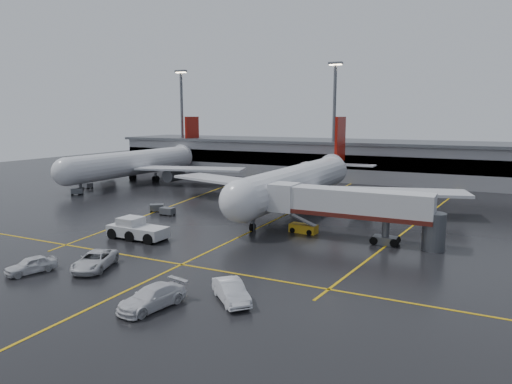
% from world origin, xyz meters
% --- Properties ---
extents(ground, '(220.00, 220.00, 0.00)m').
position_xyz_m(ground, '(0.00, 0.00, 0.00)').
color(ground, black).
rests_on(ground, ground).
extents(apron_line_centre, '(0.25, 90.00, 0.02)m').
position_xyz_m(apron_line_centre, '(0.00, 0.00, 0.01)').
color(apron_line_centre, gold).
rests_on(apron_line_centre, ground).
extents(apron_line_stop, '(60.00, 0.25, 0.02)m').
position_xyz_m(apron_line_stop, '(0.00, -22.00, 0.01)').
color(apron_line_stop, gold).
rests_on(apron_line_stop, ground).
extents(apron_line_left, '(9.99, 69.35, 0.02)m').
position_xyz_m(apron_line_left, '(-20.00, 10.00, 0.01)').
color(apron_line_left, gold).
rests_on(apron_line_left, ground).
extents(apron_line_right, '(7.57, 69.64, 0.02)m').
position_xyz_m(apron_line_right, '(18.00, 10.00, 0.01)').
color(apron_line_right, gold).
rests_on(apron_line_right, ground).
extents(terminal, '(122.00, 19.00, 8.60)m').
position_xyz_m(terminal, '(0.00, 47.93, 4.32)').
color(terminal, gray).
rests_on(terminal, ground).
extents(light_mast_left, '(3.00, 1.20, 25.45)m').
position_xyz_m(light_mast_left, '(-45.00, 42.00, 14.47)').
color(light_mast_left, '#595B60').
rests_on(light_mast_left, ground).
extents(light_mast_mid, '(3.00, 1.20, 25.45)m').
position_xyz_m(light_mast_mid, '(-5.00, 42.00, 14.47)').
color(light_mast_mid, '#595B60').
rests_on(light_mast_mid, ground).
extents(main_airliner, '(48.80, 45.60, 14.10)m').
position_xyz_m(main_airliner, '(0.00, 9.70, 4.21)').
color(main_airliner, silver).
rests_on(main_airliner, ground).
extents(second_airliner, '(48.80, 45.60, 14.10)m').
position_xyz_m(second_airliner, '(-42.00, 21.70, 4.21)').
color(second_airliner, silver).
rests_on(second_airliner, ground).
extents(jet_bridge, '(19.90, 3.40, 6.05)m').
position_xyz_m(jet_bridge, '(11.87, -6.00, 3.93)').
color(jet_bridge, silver).
rests_on(jet_bridge, ground).
extents(pushback_tractor, '(7.18, 3.14, 2.55)m').
position_xyz_m(pushback_tractor, '(-10.30, -16.39, 1.02)').
color(pushback_tractor, silver).
rests_on(pushback_tractor, ground).
extents(belt_loader, '(3.52, 1.89, 2.15)m').
position_xyz_m(belt_loader, '(5.99, -5.05, 0.53)').
color(belt_loader, gold).
rests_on(belt_loader, ground).
extents(service_van_a, '(4.57, 6.35, 1.61)m').
position_xyz_m(service_van_a, '(-6.46, -26.65, 0.80)').
color(service_van_a, silver).
rests_on(service_van_a, ground).
extents(service_van_b, '(3.34, 5.95, 1.63)m').
position_xyz_m(service_van_b, '(4.07, -31.42, 0.81)').
color(service_van_b, silver).
rests_on(service_van_b, ground).
extents(service_van_c, '(4.83, 4.67, 1.64)m').
position_xyz_m(service_van_c, '(8.72, -27.75, 0.82)').
color(service_van_c, white).
rests_on(service_van_c, ground).
extents(service_van_d, '(3.02, 4.74, 1.50)m').
position_xyz_m(service_van_d, '(-10.75, -30.08, 0.75)').
color(service_van_d, silver).
rests_on(service_van_d, ground).
extents(baggage_cart_a, '(2.05, 1.37, 1.12)m').
position_xyz_m(baggage_cart_a, '(-15.10, -4.21, 0.63)').
color(baggage_cart_a, '#595B60').
rests_on(baggage_cart_a, ground).
extents(baggage_cart_b, '(2.38, 2.23, 1.12)m').
position_xyz_m(baggage_cart_b, '(-18.12, -2.80, 0.63)').
color(baggage_cart_b, '#595B60').
rests_on(baggage_cart_b, ground).
extents(baggage_cart_c, '(2.22, 1.68, 1.12)m').
position_xyz_m(baggage_cart_c, '(-10.43, 5.21, 0.63)').
color(baggage_cart_c, '#595B60').
rests_on(baggage_cart_c, ground).
extents(baggage_cart_d, '(2.30, 1.85, 1.12)m').
position_xyz_m(baggage_cart_d, '(-44.83, 9.45, 0.63)').
color(baggage_cart_d, '#595B60').
rests_on(baggage_cart_d, ground).
extents(baggage_cart_e, '(2.34, 2.33, 1.12)m').
position_xyz_m(baggage_cart_e, '(-40.82, 3.02, 0.63)').
color(baggage_cart_e, '#595B60').
rests_on(baggage_cart_e, ground).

